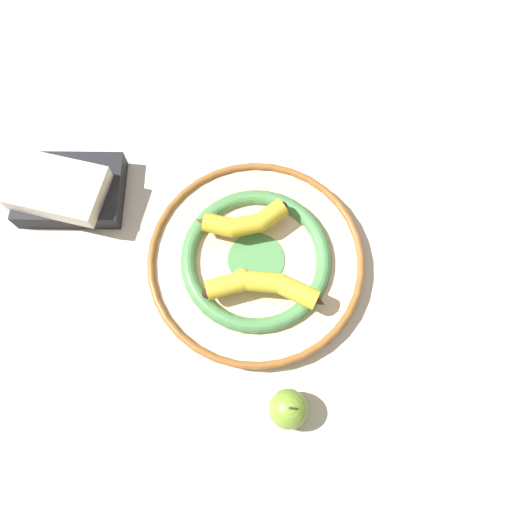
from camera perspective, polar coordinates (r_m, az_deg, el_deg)
The scene contains 6 objects.
ground_plane at distance 0.92m, azimuth 0.29°, elevation -2.85°, with size 2.80×2.80×0.00m, color beige.
decorative_bowl at distance 0.91m, azimuth -0.00°, elevation -0.46°, with size 0.40×0.40×0.04m.
banana_a at distance 0.86m, azimuth 0.97°, elevation -3.54°, with size 0.19×0.13×0.04m.
banana_b at distance 0.90m, azimuth -1.46°, elevation 3.87°, with size 0.17×0.08×0.03m.
book_stack at distance 1.02m, azimuth -20.97°, elevation 7.14°, with size 0.24×0.21×0.08m.
apple at distance 0.85m, azimuth 3.74°, elevation -17.05°, with size 0.06×0.06×0.08m.
Camera 1 is at (-0.11, -0.24, 0.88)m, focal length 35.00 mm.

